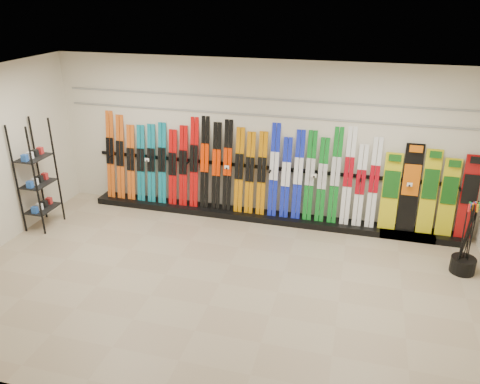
# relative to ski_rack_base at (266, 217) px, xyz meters

# --- Properties ---
(floor) EXTENTS (8.00, 8.00, 0.00)m
(floor) POSITION_rel_ski_rack_base_xyz_m (-0.22, -2.28, -0.06)
(floor) COLOR #9D886C
(floor) RESTS_ON ground
(back_wall) EXTENTS (8.00, 0.00, 8.00)m
(back_wall) POSITION_rel_ski_rack_base_xyz_m (-0.22, 0.22, 1.44)
(back_wall) COLOR beige
(back_wall) RESTS_ON floor
(ceiling) EXTENTS (8.00, 8.00, 0.00)m
(ceiling) POSITION_rel_ski_rack_base_xyz_m (-0.22, -2.28, 2.94)
(ceiling) COLOR silver
(ceiling) RESTS_ON back_wall
(ski_rack_base) EXTENTS (8.00, 0.40, 0.12)m
(ski_rack_base) POSITION_rel_ski_rack_base_xyz_m (0.00, 0.00, 0.00)
(ski_rack_base) COLOR black
(ski_rack_base) RESTS_ON floor
(skis) EXTENTS (5.38, 0.30, 1.82)m
(skis) POSITION_rel_ski_rack_base_xyz_m (-0.67, 0.08, 0.88)
(skis) COLOR #CF5515
(skis) RESTS_ON ski_rack_base
(snowboards) EXTENTS (1.57, 0.24, 1.57)m
(snowboards) POSITION_rel_ski_rack_base_xyz_m (2.85, 0.07, 0.79)
(snowboards) COLOR gold
(snowboards) RESTS_ON ski_rack_base
(accessory_rack) EXTENTS (0.40, 0.60, 2.01)m
(accessory_rack) POSITION_rel_ski_rack_base_xyz_m (-3.97, -1.31, 0.95)
(accessory_rack) COLOR black
(accessory_rack) RESTS_ON floor
(pole_bin) EXTENTS (0.38, 0.38, 0.25)m
(pole_bin) POSITION_rel_ski_rack_base_xyz_m (3.38, -0.99, 0.07)
(pole_bin) COLOR black
(pole_bin) RESTS_ON floor
(ski_poles) EXTENTS (0.20, 0.23, 1.18)m
(ski_poles) POSITION_rel_ski_rack_base_xyz_m (3.35, -1.00, 0.55)
(ski_poles) COLOR black
(ski_poles) RESTS_ON pole_bin
(slatwall_rail_0) EXTENTS (7.60, 0.02, 0.03)m
(slatwall_rail_0) POSITION_rel_ski_rack_base_xyz_m (-0.22, 0.20, 1.94)
(slatwall_rail_0) COLOR gray
(slatwall_rail_0) RESTS_ON back_wall
(slatwall_rail_1) EXTENTS (7.60, 0.02, 0.03)m
(slatwall_rail_1) POSITION_rel_ski_rack_base_xyz_m (-0.22, 0.20, 2.24)
(slatwall_rail_1) COLOR gray
(slatwall_rail_1) RESTS_ON back_wall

